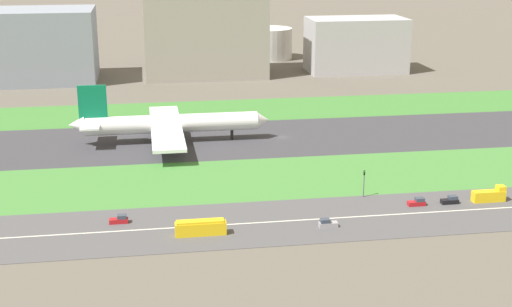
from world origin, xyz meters
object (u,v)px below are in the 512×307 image
at_px(truck_0, 489,195).
at_px(car_3, 120,220).
at_px(office_tower, 356,45).
at_px(car_0, 417,202).
at_px(hangar_building, 205,22).
at_px(terminal_building, 44,45).
at_px(fuel_tank_centre, 268,43).
at_px(car_2, 450,200).
at_px(fuel_tank_west, 212,48).
at_px(car_1, 327,223).
at_px(airliner, 167,124).
at_px(bus_0, 201,228).
at_px(traffic_light, 364,182).

relative_size(truck_0, car_3, 1.91).
bearing_deg(office_tower, car_3, -121.46).
bearing_deg(car_0, hangar_building, 101.49).
distance_m(terminal_building, office_tower, 149.11).
bearing_deg(hangar_building, fuel_tank_centre, 49.36).
xyz_separation_m(car_2, car_3, (-82.60, 0.00, 0.00)).
bearing_deg(hangar_building, office_tower, 0.00).
bearing_deg(fuel_tank_west, car_3, -101.02).
bearing_deg(hangar_building, car_1, -86.67).
xyz_separation_m(airliner, car_0, (59.76, -68.00, -5.31)).
relative_size(terminal_building, fuel_tank_centre, 1.83).
height_order(bus_0, traffic_light, traffic_light).
bearing_deg(office_tower, terminal_building, 180.00).
relative_size(truck_0, fuel_tank_west, 0.38).
relative_size(traffic_light, fuel_tank_centre, 0.28).
relative_size(airliner, terminal_building, 1.38).
distance_m(office_tower, fuel_tank_centre, 57.80).
distance_m(bus_0, fuel_tank_centre, 243.86).
bearing_deg(fuel_tank_centre, car_0, -90.41).
bearing_deg(fuel_tank_centre, car_2, -88.19).
bearing_deg(bus_0, fuel_tank_centre, -103.54).
bearing_deg(airliner, bus_0, -86.83).
height_order(traffic_light, terminal_building, terminal_building).
relative_size(car_0, terminal_building, 0.09).
xyz_separation_m(truck_0, car_0, (-19.29, 0.00, -0.75)).
bearing_deg(hangar_building, car_3, -101.43).
height_order(bus_0, car_3, bus_0).
height_order(car_0, office_tower, office_tower).
bearing_deg(office_tower, car_2, -98.98).
height_order(car_3, traffic_light, traffic_light).
bearing_deg(bus_0, car_1, -180.00).
distance_m(car_2, car_0, 8.80).
bearing_deg(car_2, car_3, 180.00).
height_order(car_0, hangar_building, hangar_building).
bearing_deg(office_tower, truck_0, -95.73).
bearing_deg(car_1, truck_0, -167.50).
relative_size(fuel_tank_west, fuel_tank_centre, 0.85).
bearing_deg(car_0, terminal_building, 121.50).
distance_m(car_3, hangar_building, 187.31).
bearing_deg(terminal_building, car_0, -58.50).
bearing_deg(traffic_light, car_2, -21.40).
bearing_deg(bus_0, car_3, -28.57).
bearing_deg(fuel_tank_west, terminal_building, -151.23).
relative_size(car_2, office_tower, 0.09).
xyz_separation_m(traffic_light, terminal_building, (-99.92, 174.01, 12.15)).
bearing_deg(hangar_building, bus_0, -95.48).
xyz_separation_m(airliner, car_2, (68.56, -68.00, -5.31)).
bearing_deg(hangar_building, airliner, -101.29).
distance_m(truck_0, car_0, 19.30).
xyz_separation_m(bus_0, car_3, (-18.36, 10.00, -0.90)).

